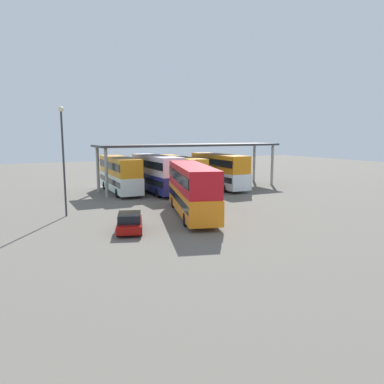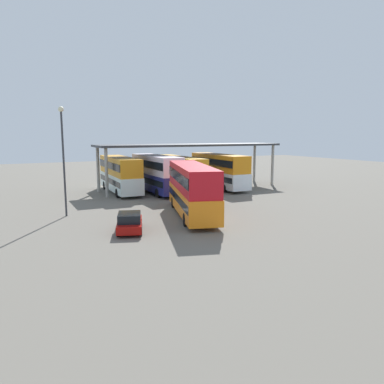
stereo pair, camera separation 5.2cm
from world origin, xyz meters
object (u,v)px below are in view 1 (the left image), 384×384
object	(u,v)px
double_decker_main	(192,188)
lamppost_tall	(63,149)
parked_hatchback	(130,222)
double_decker_mid_row	(156,172)
double_decker_near_canopy	(120,173)
double_decker_end_of_row	(219,170)
double_decker_far_right	(179,172)

from	to	relation	value
double_decker_main	lamppost_tall	distance (m)	10.98
parked_hatchback	double_decker_mid_row	bearing A→B (deg)	-8.41
parked_hatchback	double_decker_near_canopy	distance (m)	18.23
double_decker_main	double_decker_near_canopy	bearing A→B (deg)	23.91
double_decker_end_of_row	lamppost_tall	distance (m)	21.61
double_decker_near_canopy	parked_hatchback	bearing A→B (deg)	168.12
parked_hatchback	double_decker_end_of_row	world-z (taller)	double_decker_end_of_row
double_decker_main	parked_hatchback	bearing A→B (deg)	130.21
double_decker_mid_row	double_decker_end_of_row	bearing A→B (deg)	-91.32
parked_hatchback	double_decker_mid_row	size ratio (longest dim) A/B	0.41
double_decker_main	lamppost_tall	size ratio (longest dim) A/B	1.31
double_decker_far_right	double_decker_main	bearing A→B (deg)	160.72
double_decker_near_canopy	double_decker_mid_row	xyz separation A→B (m)	(3.71, -2.09, 0.10)
double_decker_far_right	lamppost_tall	size ratio (longest dim) A/B	1.27
double_decker_mid_row	double_decker_far_right	bearing A→B (deg)	-74.26
double_decker_mid_row	double_decker_main	bearing A→B (deg)	171.21
double_decker_end_of_row	lamppost_tall	bearing A→B (deg)	113.31
double_decker_end_of_row	lamppost_tall	xyz separation A→B (m)	(-19.84, -7.95, 3.19)
double_decker_main	lamppost_tall	world-z (taller)	lamppost_tall
parked_hatchback	double_decker_near_canopy	size ratio (longest dim) A/B	0.39
double_decker_near_canopy	lamppost_tall	xyz separation A→B (m)	(-7.75, -10.27, 3.27)
double_decker_near_canopy	double_decker_far_right	world-z (taller)	double_decker_near_canopy
double_decker_far_right	lamppost_tall	bearing A→B (deg)	123.86
double_decker_main	double_decker_mid_row	world-z (taller)	double_decker_mid_row
double_decker_end_of_row	double_decker_mid_row	bearing A→B (deg)	89.89
double_decker_far_right	double_decker_end_of_row	world-z (taller)	double_decker_end_of_row
double_decker_far_right	lamppost_tall	world-z (taller)	lamppost_tall
double_decker_main	parked_hatchback	xyz separation A→B (m)	(-6.31, -2.63, -1.66)
lamppost_tall	double_decker_end_of_row	bearing A→B (deg)	21.82
double_decker_main	lamppost_tall	bearing A→B (deg)	81.24
double_decker_end_of_row	double_decker_main	bearing A→B (deg)	141.88
parked_hatchback	double_decker_far_right	world-z (taller)	double_decker_far_right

